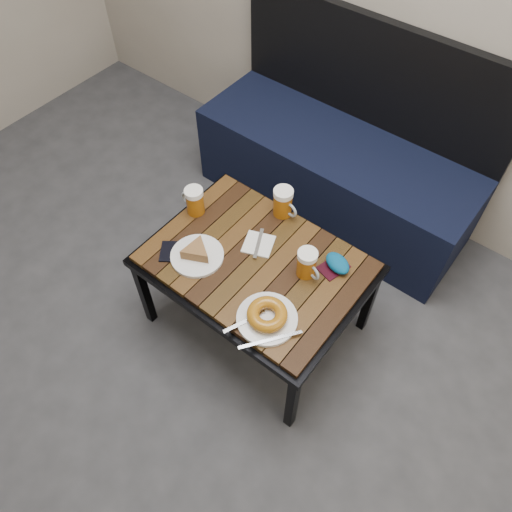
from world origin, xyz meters
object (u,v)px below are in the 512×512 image
Objects in this scene: beer_mug_right at (307,263)px; passport_navy at (178,252)px; cafe_table at (256,267)px; plate_pie at (197,253)px; beer_mug_left at (194,201)px; plate_bagel at (267,316)px; knit_pouch at (338,263)px; bench at (338,167)px; passport_burgundy at (333,267)px; beer_mug_centre at (283,202)px.

beer_mug_right reaches higher than passport_navy.
cafe_table is 0.31m from passport_navy.
passport_navy is at bearing -158.25° from plate_pie.
cafe_table is at bearing 171.39° from beer_mug_left.
cafe_table is at bearing 33.80° from plate_pie.
plate_bagel reaches higher than plate_pie.
beer_mug_left is at bearing 157.24° from plate_bagel.
plate_bagel is at bearing -101.28° from knit_pouch.
passport_navy is (-0.26, -0.16, 0.05)m from cafe_table.
bench reaches higher than passport_burgundy.
beer_mug_centre is (0.29, 0.21, 0.00)m from beer_mug_left.
beer_mug_left is 1.11× the size of knit_pouch.
bench is 0.81m from passport_burgundy.
passport_burgundy is 0.03m from knit_pouch.
passport_navy is at bearing -148.45° from knit_pouch.
bench is 5.26× the size of plate_bagel.
plate_pie is at bearing -133.40° from passport_burgundy.
beer_mug_left is at bearing -134.84° from beer_mug_centre.
passport_navy is at bearing -134.79° from passport_burgundy.
passport_navy is 0.61m from knit_pouch.
passport_burgundy is (0.52, 0.31, -0.00)m from passport_navy.
passport_navy is (0.09, -0.20, -0.06)m from beer_mug_left.
knit_pouch is at bearing 32.38° from cafe_table.
bench is 12.68× the size of knit_pouch.
beer_mug_left is at bearing 172.43° from cafe_table.
plate_bagel is at bearing 156.20° from beer_mug_left.
bench is 0.81m from knit_pouch.
beer_mug_left is 0.36m from beer_mug_centre.
cafe_table is at bearing -134.45° from passport_burgundy.
plate_pie is at bearing -146.20° from cafe_table.
beer_mug_left is 0.23m from passport_navy.
beer_mug_centre reaches higher than knit_pouch.
bench is 1.67× the size of cafe_table.
beer_mug_centre reaches higher than plate_pie.
beer_mug_centre is 0.46m from passport_navy.
beer_mug_left reaches higher than knit_pouch.
plate_pie is 0.78× the size of plate_bagel.
plate_pie is at bearing 171.67° from plate_bagel.
beer_mug_right is at bearing -67.64° from bench.
cafe_table is 7.58× the size of passport_burgundy.
bench is 0.86m from cafe_table.
bench is 1.02m from passport_navy.
beer_mug_left is (-0.36, 0.05, 0.11)m from cafe_table.
knit_pouch reaches higher than cafe_table.
beer_mug_left is at bearing -155.86° from passport_burgundy.
knit_pouch is (0.07, 0.35, -0.00)m from plate_bagel.
plate_pie is (-0.19, -0.13, 0.07)m from cafe_table.
passport_navy is 1.26× the size of knit_pouch.
beer_mug_left is 0.54m from beer_mug_right.
plate_bagel reaches higher than passport_navy.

